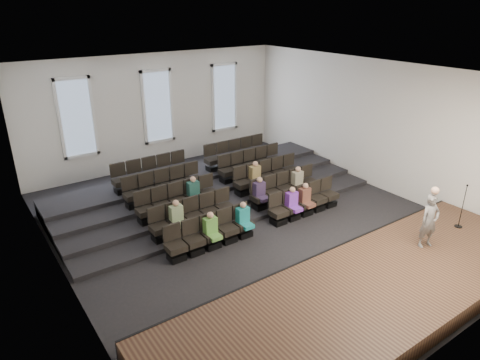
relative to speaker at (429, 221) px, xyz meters
name	(u,v)px	position (x,y,z in m)	size (l,w,h in m)	color
ground	(251,222)	(-2.71, 4.74, -1.29)	(14.00, 14.00, 0.00)	black
ceiling	(252,73)	(-2.71, 4.74, 3.72)	(12.00, 14.00, 0.02)	white
wall_back	(158,111)	(-2.71, 11.76, 1.21)	(12.00, 0.04, 5.00)	silver
wall_front	(465,249)	(-2.71, -2.28, 1.21)	(12.00, 0.04, 5.00)	silver
wall_left	(53,199)	(-8.73, 4.74, 1.21)	(0.04, 14.00, 5.00)	silver
wall_right	(374,125)	(3.31, 4.74, 1.21)	(0.04, 14.00, 5.00)	silver
stage	(372,293)	(-2.71, -0.36, -1.04)	(11.80, 3.60, 0.50)	#503822
stage_lip	(321,261)	(-2.71, 1.41, -1.04)	(11.80, 0.06, 0.52)	black
risers	(203,187)	(-2.71, 7.91, -1.10)	(11.80, 4.80, 0.60)	black
seating_rows	(226,189)	(-2.71, 6.28, -0.61)	(6.80, 4.70, 1.67)	black
windows	(158,107)	(-2.71, 11.69, 1.41)	(8.44, 0.10, 3.24)	white
audience	(251,198)	(-2.57, 4.96, -0.50)	(5.45, 2.64, 1.10)	#61A642
speaker	(429,221)	(0.00, 0.00, 0.00)	(0.58, 0.38, 1.59)	slate
mic_stand	(461,214)	(1.87, 0.06, -0.37)	(0.24, 0.24, 1.43)	black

